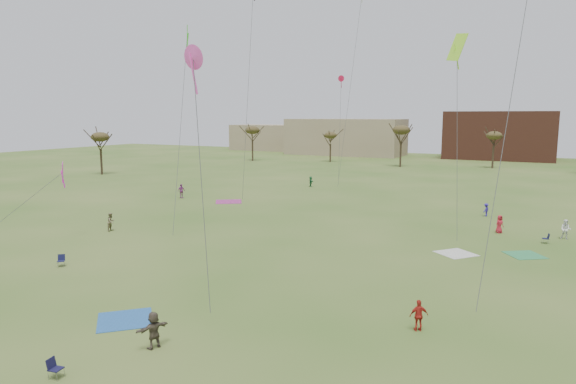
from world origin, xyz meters
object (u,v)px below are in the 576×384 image
at_px(camp_chair_center, 56,372).
at_px(camp_chair_right, 546,240).
at_px(spectator_fore_a, 419,315).
at_px(camp_chair_left, 61,263).

height_order(camp_chair_center, camp_chair_right, same).
xyz_separation_m(spectator_fore_a, camp_chair_center, (-12.51, -11.88, -0.57)).
bearing_deg(camp_chair_center, spectator_fore_a, -57.03).
distance_m(spectator_fore_a, camp_chair_right, 23.99).
xyz_separation_m(camp_chair_left, camp_chair_center, (13.52, -11.17, 0.00)).
xyz_separation_m(spectator_fore_a, camp_chair_right, (5.56, 23.33, -0.57)).
bearing_deg(camp_chair_right, camp_chair_left, -64.83).
bearing_deg(camp_chair_center, camp_chair_left, 39.87).
xyz_separation_m(camp_chair_left, camp_chair_right, (31.58, 24.03, 0.00)).
height_order(spectator_fore_a, camp_chair_right, spectator_fore_a).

